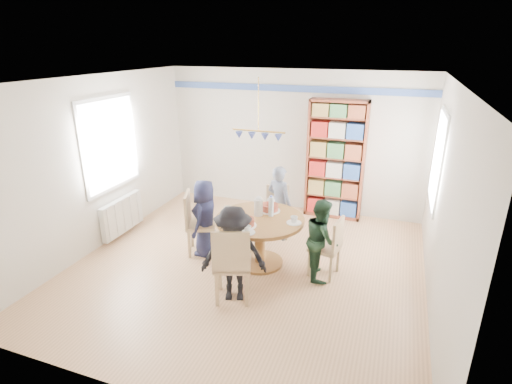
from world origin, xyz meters
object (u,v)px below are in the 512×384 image
at_px(chair_left, 196,220).
at_px(chair_right, 330,245).
at_px(radiator, 122,215).
at_px(person_right, 322,239).
at_px(chair_far, 277,208).
at_px(bookshelf, 336,161).
at_px(chair_near, 232,262).
at_px(person_left, 205,218).
at_px(person_near, 234,254).
at_px(dining_table, 260,230).
at_px(person_far, 279,203).

relative_size(chair_left, chair_right, 1.12).
height_order(radiator, person_right, person_right).
distance_m(chair_far, bookshelf, 1.50).
relative_size(chair_near, person_left, 0.86).
distance_m(chair_far, person_near, 1.98).
bearing_deg(radiator, chair_right, -1.82).
distance_m(dining_table, person_far, 0.93).
xyz_separation_m(chair_near, bookshelf, (0.73, 3.19, 0.51)).
xyz_separation_m(person_left, person_near, (0.87, -0.95, 0.03)).
bearing_deg(bookshelf, person_left, -126.75).
height_order(chair_left, bookshelf, bookshelf).
bearing_deg(dining_table, person_near, -91.52).
bearing_deg(person_far, person_right, 154.96).
relative_size(radiator, chair_left, 1.00).
relative_size(chair_left, person_right, 0.85).
xyz_separation_m(radiator, chair_near, (2.55, -1.15, 0.23)).
distance_m(dining_table, chair_near, 1.01).
height_order(chair_left, chair_near, chair_near).
bearing_deg(bookshelf, radiator, -148.13).
height_order(chair_near, person_left, person_left).
bearing_deg(chair_left, person_left, 4.82).
distance_m(radiator, person_left, 1.69).
relative_size(dining_table, bookshelf, 0.59).
relative_size(person_left, bookshelf, 0.55).
height_order(chair_right, bookshelf, bookshelf).
xyz_separation_m(person_right, person_far, (-0.90, 0.96, 0.05)).
bearing_deg(radiator, bookshelf, 31.87).
relative_size(chair_left, chair_near, 0.95).
distance_m(person_right, person_near, 1.31).
relative_size(chair_right, chair_far, 1.01).
bearing_deg(person_left, person_far, 133.14).
height_order(radiator, person_left, person_left).
xyz_separation_m(chair_left, bookshelf, (1.78, 2.18, 0.54)).
bearing_deg(dining_table, chair_near, -90.92).
height_order(radiator, chair_left, chair_left).
bearing_deg(chair_left, person_far, 40.61).
xyz_separation_m(radiator, chair_left, (1.50, -0.14, 0.20)).
xyz_separation_m(person_right, person_near, (-0.94, -0.90, 0.06)).
distance_m(chair_right, chair_near, 1.48).
bearing_deg(dining_table, radiator, 176.88).
bearing_deg(person_left, dining_table, 87.21).
xyz_separation_m(radiator, person_left, (1.67, -0.12, 0.26)).
xyz_separation_m(chair_right, person_far, (-1.02, 0.90, 0.15)).
distance_m(dining_table, person_right, 0.92).
distance_m(chair_near, person_far, 1.94).
bearing_deg(person_right, radiator, 68.89).
height_order(chair_far, person_right, person_right).
bearing_deg(person_right, chair_far, 23.66).
bearing_deg(chair_near, person_far, 89.05).
relative_size(chair_left, person_left, 0.82).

